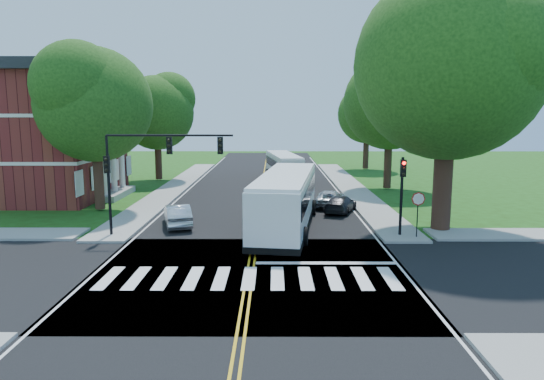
{
  "coord_description": "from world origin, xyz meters",
  "views": [
    {
      "loc": [
        1.05,
        -20.27,
        6.94
      ],
      "look_at": [
        0.94,
        8.43,
        2.4
      ],
      "focal_mm": 32.0,
      "sensor_mm": 36.0,
      "label": 1
    }
  ],
  "objects_px": {
    "signal_nw": "(149,160)",
    "suv": "(330,198)",
    "bus_follow": "(284,167)",
    "bus_lead": "(286,199)",
    "dark_sedan": "(340,204)",
    "hatchback": "(178,215)",
    "signal_ne": "(402,186)"
  },
  "relations": [
    {
      "from": "signal_ne",
      "to": "suv",
      "type": "distance_m",
      "value": 9.95
    },
    {
      "from": "hatchback",
      "to": "suv",
      "type": "distance_m",
      "value": 12.11
    },
    {
      "from": "bus_lead",
      "to": "dark_sedan",
      "type": "xyz_separation_m",
      "value": [
        3.98,
        4.85,
        -1.18
      ]
    },
    {
      "from": "bus_follow",
      "to": "dark_sedan",
      "type": "distance_m",
      "value": 16.76
    },
    {
      "from": "suv",
      "to": "dark_sedan",
      "type": "xyz_separation_m",
      "value": [
        0.5,
        -2.14,
        -0.01
      ]
    },
    {
      "from": "signal_nw",
      "to": "hatchback",
      "type": "bearing_deg",
      "value": 71.03
    },
    {
      "from": "signal_ne",
      "to": "bus_follow",
      "type": "bearing_deg",
      "value": 104.73
    },
    {
      "from": "signal_nw",
      "to": "bus_follow",
      "type": "height_order",
      "value": "signal_nw"
    },
    {
      "from": "bus_lead",
      "to": "suv",
      "type": "xyz_separation_m",
      "value": [
        3.48,
        6.99,
        -1.17
      ]
    },
    {
      "from": "hatchback",
      "to": "suv",
      "type": "height_order",
      "value": "hatchback"
    },
    {
      "from": "signal_ne",
      "to": "bus_lead",
      "type": "height_order",
      "value": "signal_ne"
    },
    {
      "from": "hatchback",
      "to": "bus_follow",
      "type": "bearing_deg",
      "value": -124.74
    },
    {
      "from": "bus_lead",
      "to": "dark_sedan",
      "type": "height_order",
      "value": "bus_lead"
    },
    {
      "from": "bus_lead",
      "to": "bus_follow",
      "type": "distance_m",
      "value": 21.17
    },
    {
      "from": "signal_ne",
      "to": "bus_lead",
      "type": "xyz_separation_m",
      "value": [
        -6.41,
        2.22,
        -1.18
      ]
    },
    {
      "from": "signal_ne",
      "to": "suv",
      "type": "xyz_separation_m",
      "value": [
        -2.93,
        9.21,
        -2.35
      ]
    },
    {
      "from": "signal_nw",
      "to": "dark_sedan",
      "type": "height_order",
      "value": "signal_nw"
    },
    {
      "from": "bus_lead",
      "to": "hatchback",
      "type": "xyz_separation_m",
      "value": [
        -6.72,
        0.46,
        -1.09
      ]
    },
    {
      "from": "bus_follow",
      "to": "dark_sedan",
      "type": "relative_size",
      "value": 2.69
    },
    {
      "from": "signal_ne",
      "to": "suv",
      "type": "relative_size",
      "value": 1.01
    },
    {
      "from": "bus_follow",
      "to": "hatchback",
      "type": "relative_size",
      "value": 2.65
    },
    {
      "from": "signal_nw",
      "to": "suv",
      "type": "xyz_separation_m",
      "value": [
        11.13,
        9.23,
        -3.76
      ]
    },
    {
      "from": "signal_nw",
      "to": "suv",
      "type": "relative_size",
      "value": 1.64
    },
    {
      "from": "bus_follow",
      "to": "dark_sedan",
      "type": "height_order",
      "value": "bus_follow"
    },
    {
      "from": "dark_sedan",
      "to": "signal_ne",
      "type": "bearing_deg",
      "value": 130.25
    },
    {
      "from": "signal_nw",
      "to": "bus_lead",
      "type": "distance_m",
      "value": 8.37
    },
    {
      "from": "bus_lead",
      "to": "bus_follow",
      "type": "relative_size",
      "value": 1.2
    },
    {
      "from": "signal_ne",
      "to": "hatchback",
      "type": "relative_size",
      "value": 1.06
    },
    {
      "from": "hatchback",
      "to": "signal_nw",
      "type": "bearing_deg",
      "value": 54.92
    },
    {
      "from": "bus_lead",
      "to": "suv",
      "type": "bearing_deg",
      "value": -108.73
    },
    {
      "from": "bus_lead",
      "to": "bus_follow",
      "type": "height_order",
      "value": "bus_lead"
    },
    {
      "from": "suv",
      "to": "hatchback",
      "type": "bearing_deg",
      "value": 43.32
    }
  ]
}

